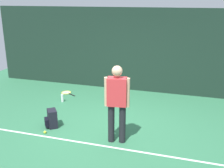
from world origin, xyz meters
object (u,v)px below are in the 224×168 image
tennis_ball_near_player (45,132)px  backpack (52,119)px  tennis_player (117,100)px  water_bottle (62,98)px  tennis_racket (67,93)px

tennis_ball_near_player → backpack: bearing=90.7°
tennis_ball_near_player → tennis_player: bearing=4.7°
tennis_player → water_bottle: (-2.22, 1.79, -0.85)m
tennis_racket → tennis_ball_near_player: size_ratio=9.45×
backpack → water_bottle: (-0.53, 1.58, -0.09)m
tennis_ball_near_player → water_bottle: water_bottle is taller
tennis_racket → water_bottle: size_ratio=2.62×
tennis_player → tennis_racket: size_ratio=2.73×
tennis_racket → tennis_ball_near_player: tennis_ball_near_player is taller
water_bottle → tennis_player: bearing=-38.9°
tennis_racket → tennis_ball_near_player: (0.75, -2.66, 0.02)m
backpack → water_bottle: bearing=160.2°
backpack → tennis_ball_near_player: bearing=-37.5°
tennis_player → water_bottle: bearing=132.5°
tennis_player → tennis_ball_near_player: (-1.69, -0.14, -0.93)m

